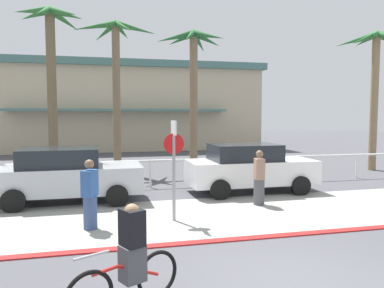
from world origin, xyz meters
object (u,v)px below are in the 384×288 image
object	(u,v)px
palm_tree_2	(52,53)
pedestrian_1	(259,180)
pedestrian_0	(90,198)
stop_sign_bike_lane	(174,156)
palm_tree_3	(115,62)
palm_tree_5	(375,63)
cyclist_red_0	(130,258)
palm_tree_4	(193,68)
car_silver_1	(67,175)
car_white_2	(249,168)

from	to	relation	value
palm_tree_2	pedestrian_1	distance (m)	9.35
pedestrian_1	pedestrian_0	bearing A→B (deg)	-164.96
stop_sign_bike_lane	palm_tree_3	size ratio (longest dim) A/B	0.37
palm_tree_5	cyclist_red_0	distance (m)	16.92
pedestrian_0	palm_tree_4	bearing A→B (deg)	60.30
palm_tree_5	palm_tree_2	bearing A→B (deg)	-179.73
stop_sign_bike_lane	cyclist_red_0	world-z (taller)	stop_sign_bike_lane
car_silver_1	pedestrian_1	distance (m)	5.84
stop_sign_bike_lane	car_white_2	world-z (taller)	stop_sign_bike_lane
palm_tree_4	car_silver_1	size ratio (longest dim) A/B	1.47
palm_tree_3	palm_tree_5	world-z (taller)	palm_tree_3
palm_tree_3	palm_tree_2	bearing A→B (deg)	-136.99
car_silver_1	pedestrian_0	xyz separation A→B (m)	(0.76, -2.98, -0.10)
stop_sign_bike_lane	pedestrian_1	world-z (taller)	stop_sign_bike_lane
palm_tree_5	car_silver_1	xyz separation A→B (m)	(-13.86, -3.73, -4.26)
cyclist_red_0	palm_tree_5	bearing A→B (deg)	40.18
palm_tree_3	car_white_2	bearing A→B (deg)	-53.75
palm_tree_3	car_silver_1	xyz separation A→B (m)	(-1.76, -6.00, -4.27)
car_silver_1	pedestrian_0	world-z (taller)	car_silver_1
palm_tree_5	pedestrian_0	world-z (taller)	palm_tree_5
palm_tree_2	pedestrian_0	xyz separation A→B (m)	(1.51, -6.64, -4.30)
cyclist_red_0	car_silver_1	bearing A→B (deg)	101.55
palm_tree_5	pedestrian_1	size ratio (longest dim) A/B	4.03
palm_tree_2	car_silver_1	xyz separation A→B (m)	(0.75, -3.66, -4.20)
palm_tree_2	car_white_2	distance (m)	8.71
palm_tree_4	palm_tree_5	distance (m)	8.78
palm_tree_3	car_silver_1	distance (m)	7.57
car_white_2	cyclist_red_0	xyz separation A→B (m)	(-4.64, -6.97, -0.18)
car_white_2	pedestrian_1	xyz separation A→B (m)	(-0.44, -1.84, -0.11)
pedestrian_0	stop_sign_bike_lane	bearing A→B (deg)	6.58
pedestrian_0	pedestrian_1	size ratio (longest dim) A/B	1.01
palm_tree_4	pedestrian_1	xyz separation A→B (m)	(0.45, -6.40, -4.02)
palm_tree_2	car_silver_1	size ratio (longest dim) A/B	1.56
palm_tree_3	palm_tree_4	xyz separation A→B (m)	(3.39, -1.28, -0.35)
palm_tree_3	palm_tree_4	size ratio (longest dim) A/B	1.08
palm_tree_4	cyclist_red_0	world-z (taller)	palm_tree_4
car_white_2	pedestrian_0	xyz separation A→B (m)	(-5.28, -3.14, -0.10)
palm_tree_2	car_silver_1	distance (m)	5.62
palm_tree_2	palm_tree_4	xyz separation A→B (m)	(5.90, 1.06, -0.28)
pedestrian_0	palm_tree_5	bearing A→B (deg)	27.10
stop_sign_bike_lane	palm_tree_3	distance (m)	9.46
stop_sign_bike_lane	palm_tree_5	size ratio (longest dim) A/B	0.38
palm_tree_4	pedestrian_1	distance (m)	7.57
palm_tree_4	car_white_2	bearing A→B (deg)	-78.98
palm_tree_2	cyclist_red_0	xyz separation A→B (m)	(2.14, -10.46, -4.37)
cyclist_red_0	pedestrian_1	world-z (taller)	pedestrian_1
palm_tree_2	car_white_2	size ratio (longest dim) A/B	1.56
stop_sign_bike_lane	pedestrian_1	distance (m)	3.12
palm_tree_2	cyclist_red_0	distance (m)	11.54
pedestrian_1	car_white_2	bearing A→B (deg)	76.62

